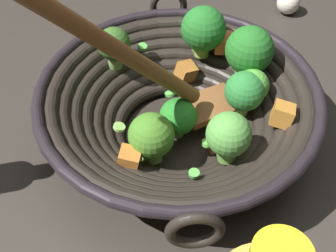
# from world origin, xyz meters

# --- Properties ---
(ground_plane) EXTENTS (4.00, 4.00, 0.00)m
(ground_plane) POSITION_xyz_m (0.00, 0.00, 0.00)
(ground_plane) COLOR #332D28
(wok) EXTENTS (0.33, 0.37, 0.28)m
(wok) POSITION_xyz_m (0.00, 0.00, 0.06)
(wok) COLOR black
(wok) RESTS_ON ground
(garlic_bulb) EXTENTS (0.04, 0.04, 0.04)m
(garlic_bulb) POSITION_xyz_m (0.19, 0.29, 0.02)
(garlic_bulb) COLOR silver
(garlic_bulb) RESTS_ON ground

